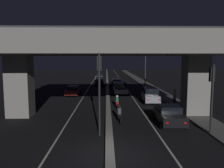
{
  "coord_description": "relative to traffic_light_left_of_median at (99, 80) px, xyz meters",
  "views": [
    {
      "loc": [
        -0.17,
        -11.37,
        5.08
      ],
      "look_at": [
        0.72,
        23.41,
        1.19
      ],
      "focal_mm": 35.0,
      "sensor_mm": 36.0,
      "label": 1
    }
  ],
  "objects": [
    {
      "name": "ground_plane",
      "position": [
        0.64,
        -2.95,
        -3.75
      ],
      "size": [
        200.0,
        200.0,
        0.0
      ],
      "primitive_type": "plane",
      "color": "black"
    },
    {
      "name": "lane_line_left_inner",
      "position": [
        -2.73,
        32.05,
        -3.75
      ],
      "size": [
        0.12,
        126.0,
        0.0
      ],
      "primitive_type": "cube",
      "color": "beige",
      "rests_on": "ground_plane"
    },
    {
      "name": "lane_line_right_inner",
      "position": [
        4.01,
        32.05,
        -3.75
      ],
      "size": [
        0.12,
        126.0,
        0.0
      ],
      "primitive_type": "cube",
      "color": "beige",
      "rests_on": "ground_plane"
    },
    {
      "name": "median_divider",
      "position": [
        0.64,
        32.05,
        -3.6
      ],
      "size": [
        0.48,
        126.0,
        0.29
      ],
      "primitive_type": "cube",
      "color": "gray",
      "rests_on": "ground_plane"
    },
    {
      "name": "sidewalk_right",
      "position": [
        8.52,
        25.05,
        -3.68
      ],
      "size": [
        2.16,
        126.0,
        0.13
      ],
      "primitive_type": "cube",
      "color": "#5B5956",
      "rests_on": "ground_plane"
    },
    {
      "name": "elevated_overpass",
      "position": [
        0.64,
        5.23,
        2.21
      ],
      "size": [
        20.37,
        10.75,
        8.0
      ],
      "color": "gray",
      "rests_on": "ground_plane"
    },
    {
      "name": "traffic_light_left_of_median",
      "position": [
        0.0,
        0.0,
        0.0
      ],
      "size": [
        0.3,
        0.49,
        5.52
      ],
      "color": "black",
      "rests_on": "ground_plane"
    },
    {
      "name": "traffic_light_right_of_median",
      "position": [
        7.54,
        0.01,
        -0.49
      ],
      "size": [
        0.3,
        0.49,
        4.77
      ],
      "color": "black",
      "rests_on": "ground_plane"
    },
    {
      "name": "street_lamp",
      "position": [
        7.49,
        26.9,
        0.96
      ],
      "size": [
        2.46,
        0.32,
        7.91
      ],
      "color": "#2D2D30",
      "rests_on": "ground_plane"
    },
    {
      "name": "car_black_lead",
      "position": [
        5.43,
        2.46,
        -3.0
      ],
      "size": [
        2.09,
        4.25,
        1.51
      ],
      "rotation": [
        0.0,
        0.0,
        1.53
      ],
      "color": "black",
      "rests_on": "ground_plane"
    },
    {
      "name": "car_silver_second",
      "position": [
        5.68,
        11.12,
        -2.86
      ],
      "size": [
        1.99,
        4.0,
        1.76
      ],
      "rotation": [
        0.0,
        0.0,
        1.54
      ],
      "color": "gray",
      "rests_on": "ground_plane"
    },
    {
      "name": "car_silver_third",
      "position": [
        2.46,
        17.46,
        -2.78
      ],
      "size": [
        2.12,
        4.29,
        1.79
      ],
      "rotation": [
        0.0,
        0.0,
        1.59
      ],
      "color": "gray",
      "rests_on": "ground_plane"
    },
    {
      "name": "car_dark_blue_fourth",
      "position": [
        2.27,
        24.65,
        -2.98
      ],
      "size": [
        2.03,
        4.39,
        1.51
      ],
      "rotation": [
        0.0,
        0.0,
        1.59
      ],
      "color": "#141938",
      "rests_on": "ground_plane"
    },
    {
      "name": "car_dark_blue_fifth",
      "position": [
        2.42,
        30.76,
        -3.03
      ],
      "size": [
        2.02,
        4.19,
        1.4
      ],
      "rotation": [
        0.0,
        0.0,
        1.62
      ],
      "color": "#141938",
      "rests_on": "ground_plane"
    },
    {
      "name": "car_dark_red_lead_oncoming",
      "position": [
        -4.29,
        16.66,
        -3.03
      ],
      "size": [
        1.95,
        4.16,
        1.38
      ],
      "rotation": [
        0.0,
        0.0,
        -1.58
      ],
      "color": "#591414",
      "rests_on": "ground_plane"
    },
    {
      "name": "car_dark_blue_second_oncoming",
      "position": [
        -0.94,
        28.49,
        -2.89
      ],
      "size": [
        1.96,
        4.38,
        1.65
      ],
      "rotation": [
        0.0,
        0.0,
        -1.54
      ],
      "color": "#141938",
      "rests_on": "ground_plane"
    },
    {
      "name": "car_silver_third_oncoming",
      "position": [
        -1.32,
        40.13,
        -2.93
      ],
      "size": [
        2.0,
        4.57,
        1.57
      ],
      "rotation": [
        0.0,
        0.0,
        -1.61
      ],
      "color": "gray",
      "rests_on": "ground_plane"
    },
    {
      "name": "motorcycle_black_filtering_near",
      "position": [
        1.52,
        3.02,
        -3.13
      ],
      "size": [
        0.34,
        1.81,
        1.43
      ],
      "rotation": [
        0.0,
        0.0,
        1.63
      ],
      "color": "black",
      "rests_on": "ground_plane"
    },
    {
      "name": "motorcycle_red_filtering_mid",
      "position": [
        1.59,
        8.35,
        -3.17
      ],
      "size": [
        0.33,
        1.96,
        1.36
      ],
      "rotation": [
        0.0,
        0.0,
        1.59
      ],
      "color": "black",
      "rests_on": "ground_plane"
    },
    {
      "name": "pedestrian_on_sidewalk",
      "position": [
        7.9,
        8.99,
        -2.71
      ],
      "size": [
        0.33,
        0.33,
        1.78
      ],
      "color": "black",
      "rests_on": "sidewalk_right"
    }
  ]
}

